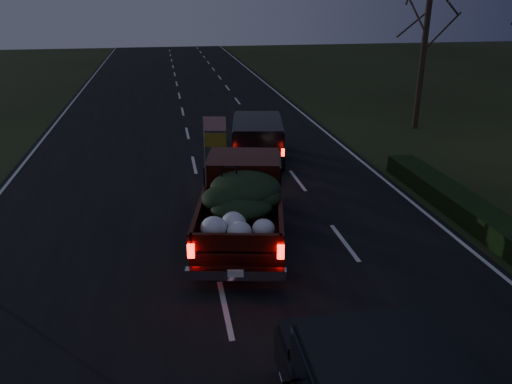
{
  "coord_description": "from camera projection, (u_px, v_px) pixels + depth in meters",
  "views": [
    {
      "loc": [
        -0.99,
        -9.05,
        6.31
      ],
      "look_at": [
        1.31,
        3.44,
        1.3
      ],
      "focal_mm": 35.0,
      "sensor_mm": 36.0,
      "label": 1
    }
  ],
  "objects": [
    {
      "name": "ground",
      "position": [
        225.0,
        309.0,
        10.76
      ],
      "size": [
        120.0,
        120.0,
        0.0
      ],
      "primitive_type": "plane",
      "color": "black",
      "rests_on": "ground"
    },
    {
      "name": "hedge_row",
      "position": [
        475.0,
        214.0,
        14.71
      ],
      "size": [
        1.0,
        10.0,
        0.6
      ],
      "primitive_type": "cube",
      "color": "black",
      "rests_on": "ground"
    },
    {
      "name": "pickup_truck",
      "position": [
        242.0,
        197.0,
        13.78
      ],
      "size": [
        3.29,
        6.06,
        3.01
      ],
      "rotation": [
        0.0,
        0.0,
        -0.2
      ],
      "color": "#350D07",
      "rests_on": "ground"
    },
    {
      "name": "bare_tree_far",
      "position": [
        427.0,
        20.0,
        23.59
      ],
      "size": [
        3.6,
        3.6,
        7.0
      ],
      "color": "black",
      "rests_on": "ground"
    },
    {
      "name": "lead_suv",
      "position": [
        258.0,
        135.0,
        20.2
      ],
      "size": [
        2.74,
        5.01,
        1.36
      ],
      "rotation": [
        0.0,
        0.0,
        -0.17
      ],
      "color": "black",
      "rests_on": "ground"
    },
    {
      "name": "road_asphalt",
      "position": [
        225.0,
        309.0,
        10.76
      ],
      "size": [
        14.0,
        120.0,
        0.02
      ],
      "primitive_type": "cube",
      "color": "black",
      "rests_on": "ground"
    }
  ]
}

